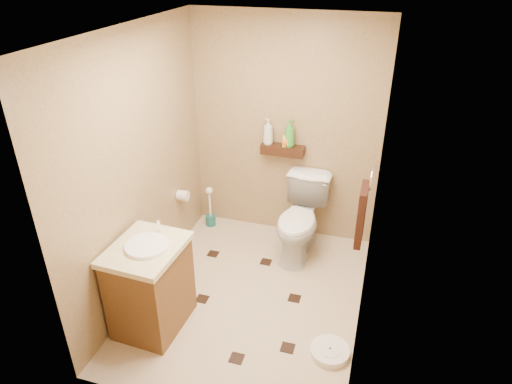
% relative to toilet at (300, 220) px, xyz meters
% --- Properties ---
extents(ground, '(2.50, 2.50, 0.00)m').
position_rel_toilet_xyz_m(ground, '(-0.29, -0.83, -0.41)').
color(ground, beige).
rests_on(ground, ground).
extents(wall_back, '(2.00, 0.04, 2.40)m').
position_rel_toilet_xyz_m(wall_back, '(-0.29, 0.42, 0.79)').
color(wall_back, '#9D8059').
rests_on(wall_back, ground).
extents(wall_front, '(2.00, 0.04, 2.40)m').
position_rel_toilet_xyz_m(wall_front, '(-0.29, -2.08, 0.79)').
color(wall_front, '#9D8059').
rests_on(wall_front, ground).
extents(wall_left, '(0.04, 2.50, 2.40)m').
position_rel_toilet_xyz_m(wall_left, '(-1.29, -0.83, 0.79)').
color(wall_left, '#9D8059').
rests_on(wall_left, ground).
extents(wall_right, '(0.04, 2.50, 2.40)m').
position_rel_toilet_xyz_m(wall_right, '(0.71, -0.83, 0.79)').
color(wall_right, '#9D8059').
rests_on(wall_right, ground).
extents(ceiling, '(2.00, 2.50, 0.02)m').
position_rel_toilet_xyz_m(ceiling, '(-0.29, -0.83, 1.99)').
color(ceiling, white).
rests_on(ceiling, wall_back).
extents(wall_shelf, '(0.46, 0.14, 0.10)m').
position_rel_toilet_xyz_m(wall_shelf, '(-0.29, 0.34, 0.61)').
color(wall_shelf, '#381B0F').
rests_on(wall_shelf, wall_back).
extents(floor_accents, '(1.17, 1.39, 0.01)m').
position_rel_toilet_xyz_m(floor_accents, '(-0.29, -0.86, -0.41)').
color(floor_accents, black).
rests_on(floor_accents, ground).
extents(toilet, '(0.50, 0.83, 0.83)m').
position_rel_toilet_xyz_m(toilet, '(0.00, 0.00, 0.00)').
color(toilet, white).
rests_on(toilet, ground).
extents(vanity, '(0.57, 0.68, 0.93)m').
position_rel_toilet_xyz_m(vanity, '(-0.99, -1.38, 0.00)').
color(vanity, brown).
rests_on(vanity, ground).
extents(bathroom_scale, '(0.42, 0.42, 0.06)m').
position_rel_toilet_xyz_m(bathroom_scale, '(0.53, -1.30, -0.38)').
color(bathroom_scale, white).
rests_on(bathroom_scale, ground).
extents(toilet_brush, '(0.11, 0.11, 0.50)m').
position_rel_toilet_xyz_m(toilet_brush, '(-1.11, 0.24, -0.24)').
color(toilet_brush, '#175E5C').
rests_on(toilet_brush, ground).
extents(towel_ring, '(0.12, 0.30, 0.76)m').
position_rel_toilet_xyz_m(towel_ring, '(0.62, -0.58, 0.53)').
color(towel_ring, silver).
rests_on(towel_ring, wall_right).
extents(toilet_paper, '(0.12, 0.11, 0.12)m').
position_rel_toilet_xyz_m(toilet_paper, '(-1.23, -0.18, 0.19)').
color(toilet_paper, white).
rests_on(toilet_paper, wall_left).
extents(bottle_a, '(0.14, 0.14, 0.28)m').
position_rel_toilet_xyz_m(bottle_a, '(-0.45, 0.34, 0.79)').
color(bottle_a, silver).
rests_on(bottle_a, wall_shelf).
extents(bottle_b, '(0.09, 0.09, 0.17)m').
position_rel_toilet_xyz_m(bottle_b, '(-0.25, 0.34, 0.74)').
color(bottle_b, yellow).
rests_on(bottle_b, wall_shelf).
extents(bottle_c, '(0.15, 0.15, 0.15)m').
position_rel_toilet_xyz_m(bottle_c, '(-0.24, 0.34, 0.73)').
color(bottle_c, orange).
rests_on(bottle_c, wall_shelf).
extents(bottle_d, '(0.15, 0.15, 0.29)m').
position_rel_toilet_xyz_m(bottle_d, '(-0.22, 0.34, 0.80)').
color(bottle_d, green).
rests_on(bottle_d, wall_shelf).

